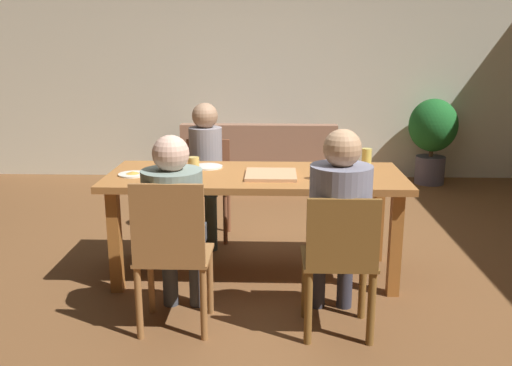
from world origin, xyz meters
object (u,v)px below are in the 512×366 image
Objects in this scene: person_0 at (339,213)px; person_2 at (175,214)px; plate_1 at (133,174)px; dining_table at (256,186)px; drinking_glass_1 at (321,171)px; drinking_glass_0 at (367,158)px; drinking_glass_2 at (194,166)px; plate_0 at (208,167)px; pizza_box_0 at (271,175)px; couch at (259,165)px; potted_plant at (433,133)px; person_1 at (205,162)px; chair_2 at (172,251)px; chair_1 at (207,182)px; chair_0 at (340,262)px.

person_2 is (-0.97, 0.02, -0.02)m from person_0.
person_2 is 0.79m from plate_1.
dining_table is 0.88m from plate_1.
drinking_glass_0 is at bearing 45.16° from drinking_glass_1.
plate_0 is at bearing 71.29° from drinking_glass_2.
pizza_box_0 is 0.20× the size of couch.
person_0 is 1.54m from plate_1.
plate_1 is at bearing 153.49° from person_0.
person_2 is at bearing -91.22° from drinking_glass_2.
person_2 is at bearing -143.37° from drinking_glass_0.
person_0 is 1.30m from plate_0.
potted_plant is at bearing 47.63° from plate_0.
dining_table is 0.92m from person_0.
person_1 is at bearing 99.34° from plate_0.
person_2 is at bearing -58.21° from plate_1.
person_2 is at bearing -124.95° from potted_plant.
person_2 is (-0.46, -0.74, 0.02)m from dining_table.
drinking_glass_2 is (0.02, 0.85, 0.32)m from chair_2.
pizza_box_0 is at bearing 49.56° from person_2.
potted_plant is (2.51, 1.97, 0.14)m from chair_1.
drinking_glass_1 reaches higher than plate_0.
plate_0 is at bearing 156.35° from drinking_glass_1.
drinking_glass_0 is (1.28, -0.52, 0.15)m from person_1.
dining_table is at bearing 62.42° from chair_2.
drinking_glass_0 reaches higher than drinking_glass_2.
chair_1 is 0.91× the size of chair_2.
drinking_glass_0 reaches higher than pizza_box_0.
chair_1 reaches higher than pizza_box_0.
drinking_glass_0 is at bearing -27.46° from chair_1.
plate_1 is 0.12× the size of couch.
drinking_glass_0 is (1.28, 1.08, 0.33)m from chair_2.
person_0 is at bearing -37.95° from drinking_glass_2.
chair_1 is 1.74m from couch.
chair_2 reaches higher than chair_0.
plate_1 is 4.13m from potted_plant.
chair_1 is 7.03× the size of drinking_glass_1.
potted_plant is (1.60, 3.01, -0.21)m from drinking_glass_1.
potted_plant is (2.49, 2.87, -0.21)m from drinking_glass_2.
dining_table is 17.29× the size of drinking_glass_2.
drinking_glass_0 reaches higher than dining_table.
drinking_glass_0 is at bearing 10.31° from drinking_glass_2.
person_2 reaches higher than drinking_glass_0.
plate_1 reaches higher than dining_table.
person_1 is at bearing 120.88° from chair_0.
drinking_glass_2 reaches higher than chair_0.
potted_plant is (2.42, 2.65, -0.15)m from plate_0.
plate_1 is (-0.41, -0.95, 0.29)m from chair_1.
person_2 is 3.32× the size of pizza_box_0.
drinking_glass_0 reaches higher than drinking_glass_1.
person_1 is 1.01× the size of person_2.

